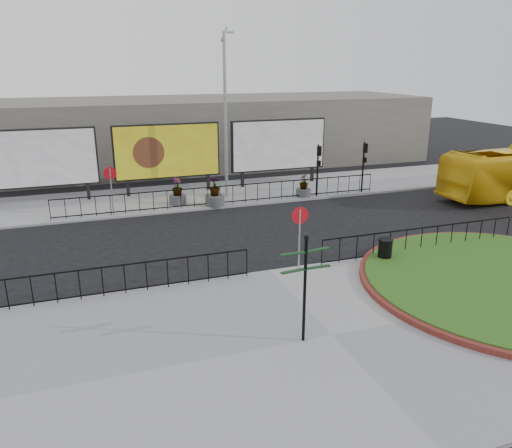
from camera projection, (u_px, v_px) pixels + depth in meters
name	position (u px, v px, depth m)	size (l,w,h in m)	color
ground	(270.00, 273.00, 18.74)	(90.00, 90.00, 0.00)	black
pavement_near	(332.00, 337.00, 14.23)	(30.00, 10.00, 0.12)	gray
pavement_far	(198.00, 195.00, 29.50)	(44.00, 6.00, 0.12)	gray
brick_edge	(511.00, 282.00, 17.44)	(10.40, 10.40, 0.18)	maroon
grass_lawn	(511.00, 282.00, 17.43)	(10.00, 10.00, 0.22)	#254E14
railing_near_left	(103.00, 282.00, 16.38)	(10.00, 0.10, 1.10)	black
railing_near_right	(421.00, 239.00, 20.30)	(9.00, 0.10, 1.10)	black
railing_far	(227.00, 195.00, 27.20)	(18.00, 0.10, 1.10)	black
speed_sign_far	(111.00, 180.00, 25.03)	(0.64, 0.07, 2.47)	gray
speed_sign_near	(300.00, 225.00, 18.11)	(0.64, 0.07, 2.47)	gray
billboard_left	(38.00, 159.00, 26.92)	(6.20, 0.31, 4.10)	black
billboard_mid	(167.00, 152.00, 29.12)	(6.20, 0.31, 4.10)	black
billboard_right	(279.00, 145.00, 31.32)	(6.20, 0.31, 4.10)	black
lamp_post	(225.00, 114.00, 27.61)	(0.74, 0.18, 9.23)	gray
signal_pole_a	(318.00, 163.00, 28.53)	(0.22, 0.26, 3.00)	black
signal_pole_b	(364.00, 159.00, 29.47)	(0.22, 0.26, 3.00)	black
building_backdrop	(167.00, 133.00, 37.73)	(40.00, 10.00, 5.00)	slate
fingerpost_sign	(305.00, 278.00, 13.38)	(1.46, 0.30, 3.12)	black
litter_bin	(385.00, 251.00, 19.31)	(0.57, 0.57, 0.94)	black
planter_a	(177.00, 194.00, 27.34)	(0.93, 0.93, 1.48)	#4C4C4F
planter_b	(215.00, 195.00, 27.09)	(1.04, 1.04, 1.58)	#4C4C4F
planter_c	(304.00, 188.00, 28.91)	(0.85, 0.85, 1.32)	#4C4C4F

